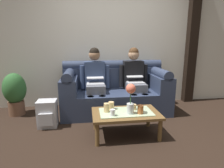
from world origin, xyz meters
TOP-DOWN VIEW (x-y plane):
  - ground_plane at (0.00, 0.00)m, footprint 14.00×14.00m
  - back_wall_patterned at (0.00, 1.70)m, footprint 6.00×0.12m
  - timber_pillar at (1.74, 1.58)m, footprint 0.20×0.20m
  - couch at (0.00, 1.17)m, footprint 1.97×0.88m
  - person_left at (-0.38, 1.17)m, footprint 0.56×0.67m
  - person_right at (0.38, 1.16)m, footprint 0.56×0.67m
  - coffee_table at (0.00, 0.17)m, footprint 0.94×0.57m
  - flower_vase at (0.05, 0.09)m, footprint 0.13×0.13m
  - cup_near_left at (-0.20, 0.04)m, footprint 0.07×0.07m
  - cup_near_right at (-0.27, 0.20)m, footprint 0.08×0.08m
  - cup_far_center at (-0.19, 0.29)m, footprint 0.08×0.08m
  - cup_far_left at (0.18, 0.07)m, footprint 0.08×0.08m
  - cup_far_right at (0.13, 0.24)m, footprint 0.07×0.07m
  - backpack_left at (-1.16, 0.61)m, footprint 0.29×0.29m
  - potted_plant at (-1.84, 1.22)m, footprint 0.40×0.40m

SIDE VIEW (x-z plane):
  - ground_plane at x=0.00m, z-range 0.00..0.00m
  - backpack_left at x=-1.16m, z-range 0.00..0.42m
  - coffee_table at x=0.00m, z-range 0.13..0.48m
  - couch at x=0.00m, z-range -0.11..0.86m
  - cup_far_right at x=0.13m, z-range 0.36..0.43m
  - cup_near_left at x=-0.20m, z-range 0.36..0.45m
  - cup_far_center at x=-0.19m, z-range 0.36..0.47m
  - cup_far_left at x=0.18m, z-range 0.36..0.48m
  - cup_near_right at x=-0.27m, z-range 0.36..0.48m
  - potted_plant at x=-1.84m, z-range 0.04..0.82m
  - flower_vase at x=0.05m, z-range 0.39..0.81m
  - person_left at x=-0.38m, z-range 0.05..1.27m
  - person_right at x=0.38m, z-range 0.05..1.27m
  - back_wall_patterned at x=0.00m, z-range 0.00..2.90m
  - timber_pillar at x=1.74m, z-range 0.00..2.90m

